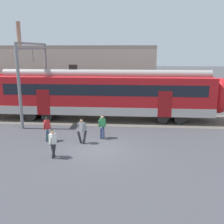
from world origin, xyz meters
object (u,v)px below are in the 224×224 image
pedestrian_red (47,127)px  pedestrian_grey (82,129)px  pedestrian_green (102,124)px  pedestrian_white (52,141)px

pedestrian_red → pedestrian_grey: bearing=-6.1°
pedestrian_green → pedestrian_grey: bearing=-137.4°
pedestrian_white → pedestrian_green: (2.42, 3.49, 0.00)m
pedestrian_red → pedestrian_white: bearing=-66.1°
pedestrian_red → pedestrian_green: same height
pedestrian_red → pedestrian_grey: (2.42, -0.26, 0.03)m
pedestrian_white → pedestrian_green: 4.24m
pedestrian_red → pedestrian_green: size_ratio=1.00×
pedestrian_red → pedestrian_grey: size_ratio=1.00×
pedestrian_white → pedestrian_green: size_ratio=1.00×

